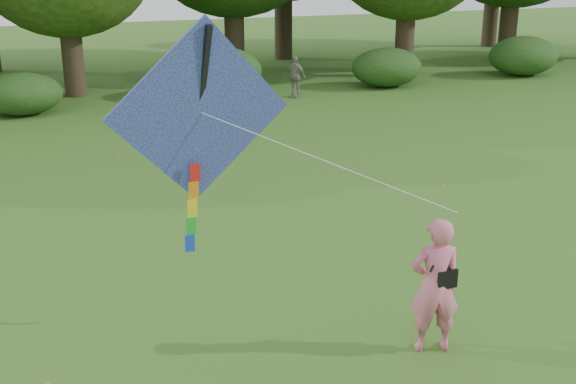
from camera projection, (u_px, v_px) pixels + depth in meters
name	position (u px, v px, depth m)	size (l,w,h in m)	color
ground	(357.00, 326.00, 10.65)	(100.00, 100.00, 0.00)	#265114
man_kite_flyer	(435.00, 286.00, 9.74)	(0.70, 0.46, 1.93)	#D96685
bystander_right	(295.00, 76.00, 27.08)	(0.93, 0.39, 1.58)	gray
crossbody_bag	(444.00, 277.00, 9.71)	(0.43, 0.20, 0.74)	black
flying_kite	(200.00, 115.00, 9.74)	(4.27, 2.26, 3.33)	#2756A9
shrub_band	(118.00, 81.00, 25.69)	(39.15, 3.22, 1.88)	#264919
fallen_leaves	(264.00, 190.00, 16.69)	(11.75, 15.28, 0.01)	olive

